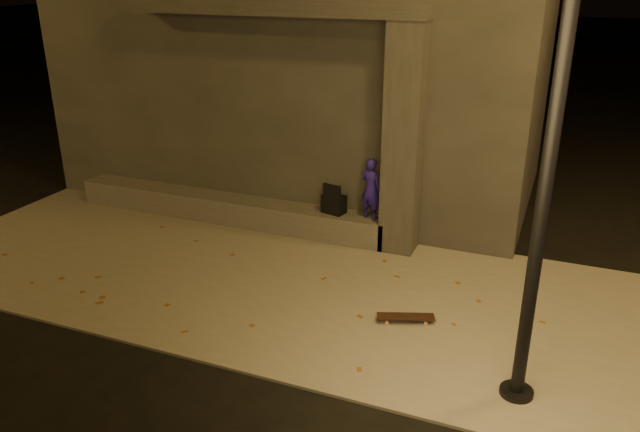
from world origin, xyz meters
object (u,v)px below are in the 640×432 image
at_px(skateboarder, 371,189).
at_px(backpack, 334,203).
at_px(column, 404,141).
at_px(skateboard, 406,317).

height_order(skateboarder, backpack, skateboarder).
relative_size(column, backpack, 6.82).
bearing_deg(skateboarder, backpack, 17.39).
bearing_deg(column, backpack, -180.00).
relative_size(backpack, skateboard, 0.69).
xyz_separation_m(skateboarder, skateboard, (1.21, -2.20, -0.89)).
relative_size(column, skateboard, 4.70).
distance_m(column, skateboard, 2.89).
bearing_deg(backpack, column, 13.61).
xyz_separation_m(skateboarder, backpack, (-0.64, -0.00, -0.33)).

